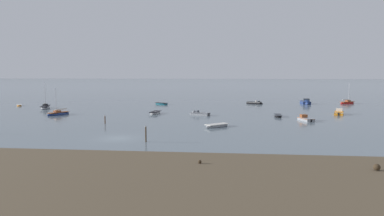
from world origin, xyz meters
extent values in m
plane|color=slate|center=(0.00, 0.00, 0.00)|extent=(800.00, 800.00, 0.00)
sphere|color=#372A1C|center=(26.82, -12.67, 0.43)|extent=(0.58, 0.58, 0.58)
sphere|color=#372A1C|center=(11.58, -11.89, 0.31)|extent=(0.33, 0.33, 0.33)
ellipsoid|color=white|center=(-0.60, 26.81, 0.15)|extent=(1.94, 4.45, 0.68)
cube|color=black|center=(-0.60, 26.81, 0.44)|extent=(1.88, 4.10, 0.09)
cube|color=black|center=(-0.60, 26.81, 0.34)|extent=(1.35, 0.42, 0.07)
cube|color=orange|center=(36.47, 29.25, 0.19)|extent=(2.82, 4.25, 0.77)
cone|color=orange|center=(37.13, 31.19, 0.19)|extent=(1.87, 1.67, 1.55)
cube|color=silver|center=(36.48, 29.29, 0.48)|extent=(2.88, 4.34, 0.09)
cube|color=silver|center=(36.77, 30.14, 0.88)|extent=(1.46, 1.29, 0.60)
cube|color=#384751|center=(36.92, 30.58, 0.92)|extent=(1.18, 0.58, 0.48)
cube|color=black|center=(35.84, 27.43, 0.31)|extent=(0.37, 0.33, 0.55)
ellipsoid|color=#197084|center=(-3.18, 47.32, 0.14)|extent=(4.07, 2.87, 0.61)
cube|color=black|center=(-3.18, 47.32, 0.40)|extent=(3.78, 2.71, 0.08)
cube|color=black|center=(-3.18, 47.32, 0.31)|extent=(0.74, 1.18, 0.06)
cube|color=navy|center=(35.04, 53.30, 0.24)|extent=(2.16, 4.94, 0.96)
cone|color=navy|center=(34.97, 50.74, 0.24)|extent=(1.97, 1.58, 1.93)
cube|color=#33383F|center=(35.04, 53.24, 0.60)|extent=(2.20, 5.06, 0.11)
cube|color=#33383F|center=(35.01, 52.13, 1.10)|extent=(1.55, 1.21, 0.75)
cube|color=#384751|center=(34.99, 51.54, 1.15)|extent=(1.47, 0.30, 0.60)
cube|color=black|center=(35.10, 55.69, 0.38)|extent=(0.39, 0.31, 0.68)
ellipsoid|color=gray|center=(12.50, 10.72, 0.15)|extent=(4.15, 3.89, 0.67)
cube|color=silver|center=(12.50, 10.72, 0.44)|extent=(3.87, 3.64, 0.09)
cube|color=silver|center=(12.50, 10.72, 0.33)|extent=(1.06, 1.16, 0.07)
ellipsoid|color=black|center=(23.75, 24.45, 0.13)|extent=(1.41, 3.80, 0.59)
cube|color=#33383F|center=(23.75, 24.45, 0.39)|extent=(1.37, 3.50, 0.08)
cube|color=#33383F|center=(23.75, 24.45, 0.30)|extent=(1.16, 0.27, 0.06)
cube|color=black|center=(21.25, 51.46, 0.18)|extent=(4.03, 3.10, 0.74)
cone|color=black|center=(22.98, 50.56, 0.18)|extent=(1.72, 1.85, 1.47)
cube|color=silver|center=(21.29, 51.44, 0.46)|extent=(4.12, 3.17, 0.08)
cube|color=silver|center=(21.76, 51.19, 0.76)|extent=(0.52, 0.59, 0.41)
cube|color=black|center=(19.63, 52.30, 0.29)|extent=(0.34, 0.37, 0.52)
ellipsoid|color=navy|center=(-19.47, 22.97, 0.17)|extent=(3.64, 5.23, 0.87)
cube|color=brown|center=(-19.47, 22.97, 0.52)|extent=(3.16, 4.48, 0.09)
cube|color=brown|center=(-19.58, 22.74, 0.77)|extent=(1.31, 1.48, 0.31)
cylinder|color=#B7BABF|center=(-19.67, 22.56, 3.01)|extent=(0.09, 0.09, 4.79)
cylinder|color=beige|center=(-19.19, 23.54, 1.09)|extent=(1.38, 2.57, 0.17)
ellipsoid|color=orange|center=(-38.30, 39.88, 0.11)|extent=(2.56, 3.03, 0.47)
cube|color=silver|center=(-38.30, 39.88, 0.31)|extent=(2.41, 2.83, 0.06)
cube|color=silver|center=(-38.30, 39.88, 0.24)|extent=(0.86, 0.69, 0.05)
cube|color=gray|center=(8.79, 25.19, 0.18)|extent=(3.94, 2.80, 0.71)
cone|color=gray|center=(7.04, 25.93, 0.18)|extent=(1.60, 1.76, 1.43)
cube|color=#33383F|center=(8.76, 25.21, 0.45)|extent=(4.02, 2.86, 0.08)
cube|color=#33383F|center=(8.28, 25.41, 0.73)|extent=(0.48, 0.56, 0.40)
cube|color=black|center=(10.43, 24.50, 0.29)|extent=(0.32, 0.35, 0.51)
cube|color=gray|center=(27.80, 19.06, 0.17)|extent=(2.41, 3.76, 0.69)
cone|color=gray|center=(27.26, 20.80, 0.17)|extent=(1.63, 1.45, 1.37)
cube|color=brown|center=(27.79, 19.10, 0.43)|extent=(2.46, 3.84, 0.08)
cube|color=brown|center=(27.56, 19.85, 0.78)|extent=(1.28, 1.12, 0.53)
cube|color=#384751|center=(27.43, 20.25, 0.82)|extent=(1.05, 0.49, 0.42)
cube|color=black|center=(28.30, 17.43, 0.27)|extent=(0.32, 0.28, 0.49)
ellipsoid|color=gray|center=(-28.41, 34.46, 0.20)|extent=(3.65, 6.08, 1.00)
cube|color=black|center=(-28.41, 34.46, 0.60)|extent=(3.19, 5.20, 0.10)
cube|color=black|center=(-28.51, 34.73, 0.88)|extent=(1.41, 1.66, 0.36)
cylinder|color=#B7BABF|center=(-28.59, 34.95, 3.46)|extent=(0.10, 0.10, 5.51)
cylinder|color=beige|center=(-28.17, 33.77, 1.25)|extent=(1.26, 3.08, 0.20)
ellipsoid|color=red|center=(46.30, 54.40, 0.18)|extent=(5.20, 4.37, 0.90)
cube|color=brown|center=(46.30, 54.40, 0.54)|extent=(4.47, 3.78, 0.09)
cube|color=brown|center=(46.51, 54.56, 0.79)|extent=(1.55, 1.46, 0.32)
cylinder|color=#B7BABF|center=(46.68, 54.68, 3.11)|extent=(0.09, 0.09, 4.96)
cylinder|color=beige|center=(45.77, 54.02, 1.13)|extent=(2.44, 1.82, 0.18)
cylinder|color=#4D3323|center=(-6.08, 12.39, 0.60)|extent=(0.18, 0.18, 1.51)
cylinder|color=silver|center=(-6.08, 12.39, 1.30)|extent=(0.22, 0.22, 0.08)
cylinder|color=#423323|center=(4.18, -1.90, 0.87)|extent=(0.18, 0.18, 2.16)
cylinder|color=silver|center=(4.18, -1.90, 1.89)|extent=(0.22, 0.22, 0.08)
camera|label=1|loc=(14.02, -43.30, 8.53)|focal=32.76mm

